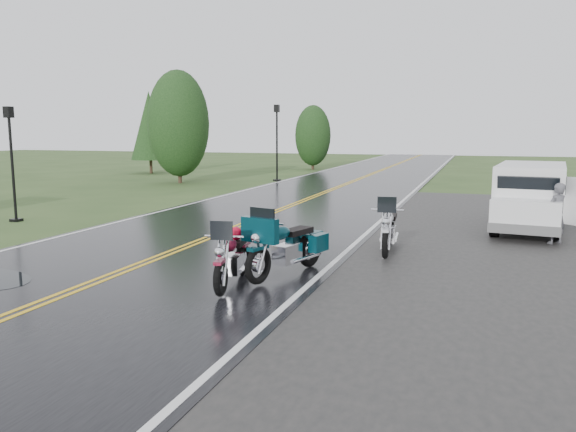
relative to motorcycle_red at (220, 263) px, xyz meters
The scene contains 12 objects.
ground 2.88m from the motorcycle_red, 159.36° to the left, with size 120.00×120.00×0.00m, color #2D471E.
road 11.32m from the motorcycle_red, 103.46° to the left, with size 8.00×100.00×0.04m, color black.
motorcycle_red is the anchor object (origin of this frame).
motorcycle_teal 0.94m from the motorcycle_red, 69.93° to the left, with size 0.86×2.36×1.39m, color #052F39, non-canonical shape.
motorcycle_silver 4.28m from the motorcycle_red, 59.68° to the left, with size 0.81×2.24×1.32m, color #B2B4BB, non-canonical shape.
van_white 8.64m from the motorcycle_red, 58.84° to the left, with size 1.82×4.87×1.91m, color silver, non-canonical shape.
person_at_van 9.03m from the motorcycle_red, 49.53° to the left, with size 0.55×0.36×1.51m, color #4F4F54.
lamp_post_near_left 11.16m from the motorcycle_red, 150.60° to the left, with size 0.31×0.31×3.59m, color black, non-canonical shape.
lamp_post_far_left 22.84m from the motorcycle_red, 107.53° to the left, with size 0.37×0.37×4.33m, color black, non-canonical shape.
tree_left_mid 22.11m from the motorcycle_red, 121.31° to the left, with size 3.32×3.32×5.18m, color #1E3D19, non-canonical shape.
tree_left_far 32.79m from the motorcycle_red, 103.60° to the left, with size 2.62×2.62×4.03m, color #1E3D19, non-canonical shape.
pine_left_far 29.84m from the motorcycle_red, 124.55° to the left, with size 2.55×2.55×5.30m, color #1E3D19, non-canonical shape.
Camera 1 is at (6.62, -9.23, 2.79)m, focal length 35.00 mm.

